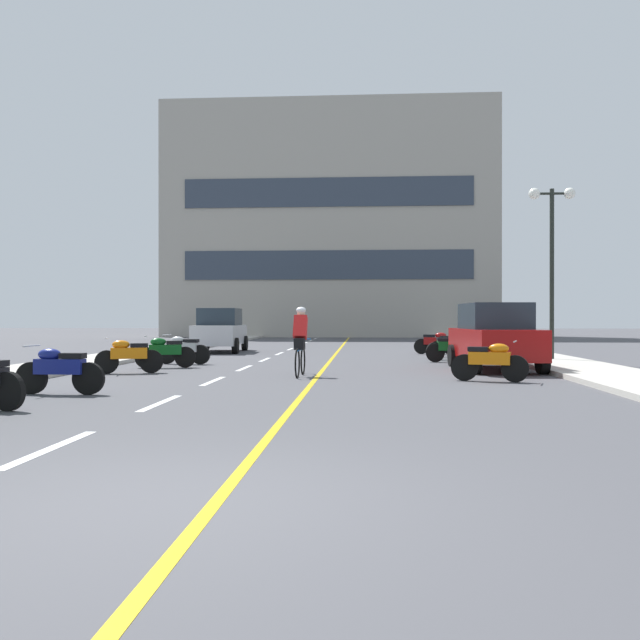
% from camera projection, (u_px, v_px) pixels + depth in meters
% --- Properties ---
extents(ground_plane, '(140.00, 140.00, 0.00)m').
position_uv_depth(ground_plane, '(328.00, 355.00, 26.28)').
color(ground_plane, '#47474C').
extents(curb_left, '(2.40, 72.00, 0.12)m').
position_uv_depth(curb_left, '(165.00, 349.00, 29.74)').
color(curb_left, '#B7B2A8').
rests_on(curb_left, ground).
extents(curb_right, '(2.40, 72.00, 0.12)m').
position_uv_depth(curb_right, '(504.00, 350.00, 28.80)').
color(curb_right, '#B7B2A8').
rests_on(curb_right, ground).
extents(lane_dash_0, '(0.14, 2.20, 0.01)m').
position_uv_depth(lane_dash_0, '(51.00, 448.00, 7.45)').
color(lane_dash_0, silver).
rests_on(lane_dash_0, ground).
extents(lane_dash_1, '(0.14, 2.20, 0.01)m').
position_uv_depth(lane_dash_1, '(160.00, 403.00, 11.44)').
color(lane_dash_1, silver).
rests_on(lane_dash_1, ground).
extents(lane_dash_2, '(0.14, 2.20, 0.01)m').
position_uv_depth(lane_dash_2, '(213.00, 381.00, 15.43)').
color(lane_dash_2, silver).
rests_on(lane_dash_2, ground).
extents(lane_dash_3, '(0.14, 2.20, 0.01)m').
position_uv_depth(lane_dash_3, '(244.00, 368.00, 19.42)').
color(lane_dash_3, silver).
rests_on(lane_dash_3, ground).
extents(lane_dash_4, '(0.14, 2.20, 0.01)m').
position_uv_depth(lane_dash_4, '(265.00, 360.00, 23.41)').
color(lane_dash_4, silver).
rests_on(lane_dash_4, ground).
extents(lane_dash_5, '(0.14, 2.20, 0.01)m').
position_uv_depth(lane_dash_5, '(279.00, 354.00, 27.40)').
color(lane_dash_5, silver).
rests_on(lane_dash_5, ground).
extents(lane_dash_6, '(0.14, 2.20, 0.01)m').
position_uv_depth(lane_dash_6, '(290.00, 349.00, 31.40)').
color(lane_dash_6, silver).
rests_on(lane_dash_6, ground).
extents(lane_dash_7, '(0.14, 2.20, 0.01)m').
position_uv_depth(lane_dash_7, '(299.00, 346.00, 35.39)').
color(lane_dash_7, silver).
rests_on(lane_dash_7, ground).
extents(lane_dash_8, '(0.14, 2.20, 0.01)m').
position_uv_depth(lane_dash_8, '(305.00, 343.00, 39.38)').
color(lane_dash_8, silver).
rests_on(lane_dash_8, ground).
extents(lane_dash_9, '(0.14, 2.20, 0.01)m').
position_uv_depth(lane_dash_9, '(311.00, 341.00, 43.37)').
color(lane_dash_9, silver).
rests_on(lane_dash_9, ground).
extents(lane_dash_10, '(0.14, 2.20, 0.01)m').
position_uv_depth(lane_dash_10, '(315.00, 339.00, 47.36)').
color(lane_dash_10, silver).
rests_on(lane_dash_10, ground).
extents(lane_dash_11, '(0.14, 2.20, 0.01)m').
position_uv_depth(lane_dash_11, '(319.00, 337.00, 51.35)').
color(lane_dash_11, silver).
rests_on(lane_dash_11, ground).
extents(centre_line_yellow, '(0.12, 66.00, 0.01)m').
position_uv_depth(centre_line_yellow, '(338.00, 351.00, 29.25)').
color(centre_line_yellow, gold).
rests_on(centre_line_yellow, ground).
extents(office_building, '(25.13, 9.00, 17.70)m').
position_uv_depth(office_building, '(330.00, 225.00, 54.72)').
color(office_building, '#9E998E').
rests_on(office_building, ground).
extents(street_lamp_mid, '(1.46, 0.36, 5.43)m').
position_uv_depth(street_lamp_mid, '(552.00, 235.00, 21.87)').
color(street_lamp_mid, black).
rests_on(street_lamp_mid, curb_right).
extents(parked_car_near, '(2.16, 4.31, 1.82)m').
position_uv_depth(parked_car_near, '(494.00, 336.00, 18.72)').
color(parked_car_near, black).
rests_on(parked_car_near, ground).
extents(parked_car_mid, '(2.06, 4.27, 1.82)m').
position_uv_depth(parked_car_mid, '(220.00, 330.00, 28.69)').
color(parked_car_mid, black).
rests_on(parked_car_mid, ground).
extents(motorcycle_2, '(1.70, 0.60, 0.92)m').
position_uv_depth(motorcycle_2, '(59.00, 369.00, 12.72)').
color(motorcycle_2, black).
rests_on(motorcycle_2, ground).
extents(motorcycle_3, '(1.66, 0.74, 0.92)m').
position_uv_depth(motorcycle_3, '(490.00, 360.00, 15.32)').
color(motorcycle_3, black).
rests_on(motorcycle_3, ground).
extents(motorcycle_4, '(1.65, 0.75, 0.92)m').
position_uv_depth(motorcycle_4, '(129.00, 355.00, 17.56)').
color(motorcycle_4, black).
rests_on(motorcycle_4, ground).
extents(motorcycle_5, '(1.68, 0.66, 0.92)m').
position_uv_depth(motorcycle_5, '(165.00, 351.00, 19.55)').
color(motorcycle_5, black).
rests_on(motorcycle_5, ground).
extents(motorcycle_6, '(1.70, 0.60, 0.92)m').
position_uv_depth(motorcycle_6, '(183.00, 349.00, 21.13)').
color(motorcycle_6, black).
rests_on(motorcycle_6, ground).
extents(motorcycle_7, '(1.70, 0.60, 0.92)m').
position_uv_depth(motorcycle_7, '(453.00, 348.00, 21.99)').
color(motorcycle_7, black).
rests_on(motorcycle_7, ground).
extents(motorcycle_8, '(1.69, 0.61, 0.92)m').
position_uv_depth(motorcycle_8, '(451.00, 346.00, 23.38)').
color(motorcycle_8, black).
rests_on(motorcycle_8, ground).
extents(motorcycle_9, '(1.67, 0.68, 0.92)m').
position_uv_depth(motorcycle_9, '(454.00, 344.00, 24.83)').
color(motorcycle_9, black).
rests_on(motorcycle_9, ground).
extents(motorcycle_10, '(1.68, 0.65, 0.92)m').
position_uv_depth(motorcycle_10, '(436.00, 342.00, 27.01)').
color(motorcycle_10, black).
rests_on(motorcycle_10, ground).
extents(cyclist_rider, '(0.42, 1.77, 1.71)m').
position_uv_depth(cyclist_rider, '(300.00, 340.00, 16.80)').
color(cyclist_rider, black).
rests_on(cyclist_rider, ground).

